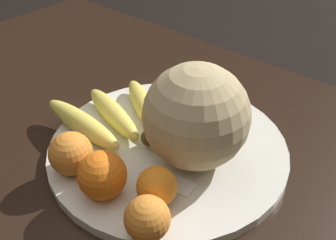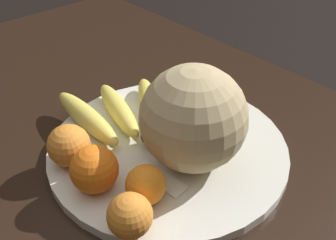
% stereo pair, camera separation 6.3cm
% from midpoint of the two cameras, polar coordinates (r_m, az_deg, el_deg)
% --- Properties ---
extents(kitchen_table, '(1.37, 0.87, 0.75)m').
position_cam_midpoint_polar(kitchen_table, '(0.74, -7.52, -11.03)').
color(kitchen_table, black).
rests_on(kitchen_table, ground_plane).
extents(fruit_bowl, '(0.40, 0.40, 0.02)m').
position_cam_midpoint_polar(fruit_bowl, '(0.66, -2.71, -4.11)').
color(fruit_bowl, silver).
rests_on(fruit_bowl, kitchen_table).
extents(melon, '(0.16, 0.16, 0.16)m').
position_cam_midpoint_polar(melon, '(0.58, 1.04, 0.42)').
color(melon, tan).
rests_on(melon, fruit_bowl).
extents(banana_bunch, '(0.24, 0.26, 0.04)m').
position_cam_midpoint_polar(banana_bunch, '(0.71, -8.30, 1.26)').
color(banana_bunch, '#473819').
rests_on(banana_bunch, fruit_bowl).
extents(orange_front_left, '(0.07, 0.07, 0.07)m').
position_cam_midpoint_polar(orange_front_left, '(0.56, -12.72, -7.95)').
color(orange_front_left, orange).
rests_on(orange_front_left, fruit_bowl).
extents(orange_front_right, '(0.06, 0.06, 0.06)m').
position_cam_midpoint_polar(orange_front_right, '(0.51, -6.67, -14.18)').
color(orange_front_right, orange).
rests_on(orange_front_right, fruit_bowl).
extents(orange_mid_center, '(0.07, 0.07, 0.07)m').
position_cam_midpoint_polar(orange_mid_center, '(0.61, -16.81, -4.79)').
color(orange_mid_center, orange).
rests_on(orange_mid_center, fruit_bowl).
extents(orange_back_left, '(0.06, 0.06, 0.06)m').
position_cam_midpoint_polar(orange_back_left, '(0.55, -4.97, -9.74)').
color(orange_back_left, orange).
rests_on(orange_back_left, fruit_bowl).
extents(produce_tag, '(0.09, 0.04, 0.00)m').
position_cam_midpoint_polar(produce_tag, '(0.59, -3.19, -8.68)').
color(produce_tag, white).
rests_on(produce_tag, fruit_bowl).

